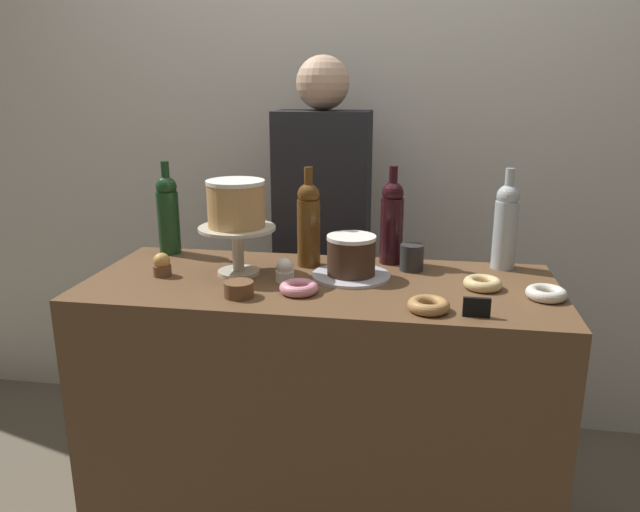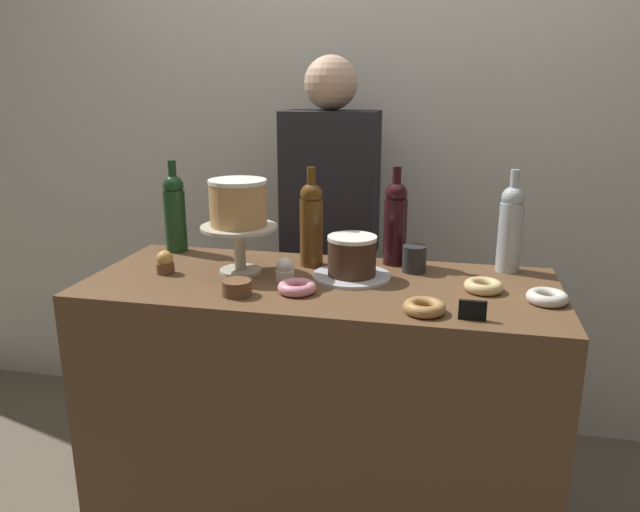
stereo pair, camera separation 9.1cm
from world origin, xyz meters
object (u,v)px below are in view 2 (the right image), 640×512
(wine_bottle_green, at_px, (175,212))
(wine_bottle_clear, at_px, (511,227))
(price_sign_chalkboard, at_px, (472,310))
(wine_bottle_amber, at_px, (311,223))
(cookie_stack, at_px, (237,288))
(chocolate_round_cake, at_px, (352,255))
(donut_maple, at_px, (424,307))
(cupcake_vanilla, at_px, (285,270))
(coffee_cup_ceramic, at_px, (414,259))
(cake_stand_pedestal, at_px, (239,241))
(white_layer_cake, at_px, (238,203))
(wine_bottle_dark_red, at_px, (395,222))
(donut_sugar, at_px, (547,297))
(cupcake_caramel, at_px, (165,263))
(donut_pink, at_px, (297,287))
(donut_glazed, at_px, (483,286))
(barista_figure, at_px, (330,255))

(wine_bottle_green, bearing_deg, wine_bottle_clear, 0.22)
(wine_bottle_green, xyz_separation_m, price_sign_chalkboard, (1.02, -0.46, -0.12))
(wine_bottle_amber, bearing_deg, cookie_stack, -112.47)
(chocolate_round_cake, height_order, donut_maple, chocolate_round_cake)
(cupcake_vanilla, xyz_separation_m, donut_maple, (0.43, -0.18, -0.02))
(coffee_cup_ceramic, bearing_deg, cookie_stack, -144.74)
(cookie_stack, xyz_separation_m, coffee_cup_ceramic, (0.48, 0.34, 0.02))
(wine_bottle_green, relative_size, donut_maple, 2.91)
(cake_stand_pedestal, relative_size, white_layer_cake, 1.33)
(wine_bottle_dark_red, relative_size, donut_sugar, 2.91)
(wine_bottle_amber, height_order, cupcake_caramel, wine_bottle_amber)
(white_layer_cake, xyz_separation_m, wine_bottle_amber, (0.20, 0.13, -0.08))
(donut_pink, distance_m, donut_glazed, 0.54)
(wine_bottle_green, distance_m, donut_pink, 0.65)
(price_sign_chalkboard, xyz_separation_m, coffee_cup_ceramic, (-0.17, 0.39, 0.02))
(wine_bottle_amber, distance_m, price_sign_chalkboard, 0.65)
(cake_stand_pedestal, bearing_deg, donut_maple, -21.61)
(chocolate_round_cake, height_order, wine_bottle_clear, wine_bottle_clear)
(wine_bottle_green, bearing_deg, white_layer_cake, -32.73)
(cookie_stack, bearing_deg, coffee_cup_ceramic, 35.26)
(cupcake_vanilla, xyz_separation_m, donut_glazed, (0.59, 0.03, -0.02))
(wine_bottle_dark_red, distance_m, cupcake_caramel, 0.75)
(wine_bottle_amber, bearing_deg, white_layer_cake, -147.35)
(donut_maple, bearing_deg, cupcake_caramel, 167.94)
(white_layer_cake, distance_m, chocolate_round_cake, 0.39)
(wine_bottle_clear, xyz_separation_m, barista_figure, (-0.65, 0.33, -0.22))
(wine_bottle_green, distance_m, cupcake_caramel, 0.29)
(chocolate_round_cake, xyz_separation_m, wine_bottle_clear, (0.48, 0.18, 0.07))
(wine_bottle_green, height_order, donut_sugar, wine_bottle_green)
(chocolate_round_cake, distance_m, donut_sugar, 0.57)
(white_layer_cake, bearing_deg, cake_stand_pedestal, 172.87)
(wine_bottle_dark_red, distance_m, donut_glazed, 0.38)
(wine_bottle_amber, bearing_deg, cake_stand_pedestal, -147.35)
(donut_glazed, bearing_deg, wine_bottle_clear, 69.91)
(coffee_cup_ceramic, bearing_deg, chocolate_round_cake, -150.33)
(chocolate_round_cake, bearing_deg, cupcake_vanilla, -158.08)
(donut_sugar, relative_size, cookie_stack, 1.33)
(cake_stand_pedestal, bearing_deg, barista_figure, 71.26)
(chocolate_round_cake, height_order, coffee_cup_ceramic, chocolate_round_cake)
(wine_bottle_amber, bearing_deg, cupcake_vanilla, -102.54)
(chocolate_round_cake, height_order, donut_sugar, chocolate_round_cake)
(wine_bottle_dark_red, distance_m, barista_figure, 0.49)
(white_layer_cake, height_order, donut_sugar, white_layer_cake)
(donut_pink, bearing_deg, donut_sugar, 5.50)
(donut_pink, distance_m, coffee_cup_ceramic, 0.42)
(white_layer_cake, distance_m, donut_maple, 0.67)
(barista_figure, bearing_deg, cupcake_vanilla, -92.04)
(donut_pink, distance_m, donut_sugar, 0.69)
(chocolate_round_cake, distance_m, cupcake_vanilla, 0.21)
(cookie_stack, bearing_deg, donut_pink, 19.45)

